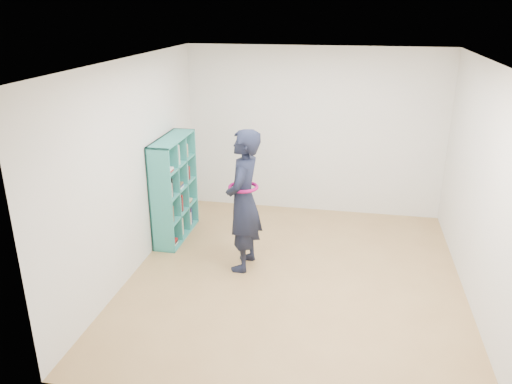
# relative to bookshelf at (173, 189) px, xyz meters

# --- Properties ---
(floor) EXTENTS (4.50, 4.50, 0.00)m
(floor) POSITION_rel_bookshelf_xyz_m (1.85, -0.86, -0.71)
(floor) COLOR #9A7446
(floor) RESTS_ON ground
(ceiling) EXTENTS (4.50, 4.50, 0.00)m
(ceiling) POSITION_rel_bookshelf_xyz_m (1.85, -0.86, 1.89)
(ceiling) COLOR white
(ceiling) RESTS_ON wall_back
(wall_left) EXTENTS (0.02, 4.50, 2.60)m
(wall_left) POSITION_rel_bookshelf_xyz_m (-0.15, -0.86, 0.59)
(wall_left) COLOR silver
(wall_left) RESTS_ON floor
(wall_right) EXTENTS (0.02, 4.50, 2.60)m
(wall_right) POSITION_rel_bookshelf_xyz_m (3.85, -0.86, 0.59)
(wall_right) COLOR silver
(wall_right) RESTS_ON floor
(wall_back) EXTENTS (4.00, 0.02, 2.60)m
(wall_back) POSITION_rel_bookshelf_xyz_m (1.85, 1.39, 0.59)
(wall_back) COLOR silver
(wall_back) RESTS_ON floor
(wall_front) EXTENTS (4.00, 0.02, 2.60)m
(wall_front) POSITION_rel_bookshelf_xyz_m (1.85, -3.11, 0.59)
(wall_front) COLOR silver
(wall_front) RESTS_ON floor
(bookshelf) EXTENTS (0.32, 1.10, 1.46)m
(bookshelf) POSITION_rel_bookshelf_xyz_m (0.00, 0.00, 0.00)
(bookshelf) COLOR teal
(bookshelf) RESTS_ON floor
(person) EXTENTS (0.47, 0.68, 1.80)m
(person) POSITION_rel_bookshelf_xyz_m (1.18, -0.70, 0.19)
(person) COLOR black
(person) RESTS_ON floor
(smartphone) EXTENTS (0.02, 0.11, 0.14)m
(smartphone) POSITION_rel_bookshelf_xyz_m (1.04, -0.61, 0.31)
(smartphone) COLOR silver
(smartphone) RESTS_ON person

